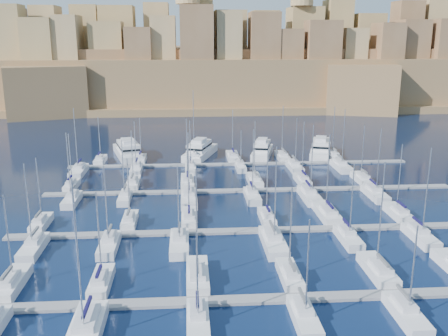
{
  "coord_description": "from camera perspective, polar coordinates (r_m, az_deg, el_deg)",
  "views": [
    {
      "loc": [
        -12.63,
        -87.67,
        30.88
      ],
      "look_at": [
        -5.86,
        6.0,
        6.14
      ],
      "focal_mm": 40.0,
      "sensor_mm": 36.0,
      "label": 1
    }
  ],
  "objects": [
    {
      "name": "sailboat_37",
      "position": [
        128.76,
        -9.47,
        1.01
      ],
      "size": [
        2.41,
        8.02,
        11.48
      ],
      "color": "silver",
      "rests_on": "ground"
    },
    {
      "name": "motor_yacht_c",
      "position": [
        132.94,
        4.38,
        2.05
      ],
      "size": [
        8.04,
        15.35,
        5.25
      ],
      "color": "silver",
      "rests_on": "ground"
    },
    {
      "name": "sailboat_3",
      "position": [
        67.21,
        7.53,
        -12.03
      ],
      "size": [
        2.46,
        8.21,
        12.88
      ],
      "color": "silver",
      "rests_on": "ground"
    },
    {
      "name": "sailboat_21",
      "position": [
        76.82,
        5.66,
        -8.39
      ],
      "size": [
        3.14,
        10.48,
        15.99
      ],
      "color": "silver",
      "rests_on": "ground"
    },
    {
      "name": "sailboat_42",
      "position": [
        120.57,
        -16.27,
        -0.31
      ],
      "size": [
        2.93,
        9.77,
        15.75
      ],
      "color": "silver",
      "rests_on": "ground"
    },
    {
      "name": "sailboat_25",
      "position": [
        107.87,
        -10.34,
        -1.72
      ],
      "size": [
        2.59,
        8.64,
        12.3
      ],
      "color": "silver",
      "rests_on": "ground"
    },
    {
      "name": "sailboat_39",
      "position": [
        129.52,
        1.0,
        1.3
      ],
      "size": [
        2.94,
        9.81,
        13.23
      ],
      "color": "silver",
      "rests_on": "ground"
    },
    {
      "name": "sailboat_10",
      "position": [
        62.0,
        20.1,
        -15.33
      ],
      "size": [
        2.56,
        8.53,
        11.79
      ],
      "color": "silver",
      "rests_on": "ground"
    },
    {
      "name": "sailboat_14",
      "position": [
        86.34,
        -4.0,
        -5.71
      ],
      "size": [
        2.61,
        8.7,
        13.89
      ],
      "color": "silver",
      "rests_on": "ground"
    },
    {
      "name": "sailboat_20",
      "position": [
        76.33,
        -5.12,
        -8.56
      ],
      "size": [
        2.81,
        9.36,
        13.33
      ],
      "color": "silver",
      "rests_on": "ground"
    },
    {
      "name": "sailboat_40",
      "position": [
        130.96,
        6.66,
        1.36
      ],
      "size": [
        2.74,
        9.12,
        14.12
      ],
      "color": "silver",
      "rests_on": "ground"
    },
    {
      "name": "sailboat_35",
      "position": [
        103.6,
        16.87,
        -2.8
      ],
      "size": [
        2.84,
        9.47,
        14.25
      ],
      "color": "silver",
      "rests_on": "ground"
    },
    {
      "name": "sailboat_47",
      "position": [
        123.31,
        13.22,
        0.22
      ],
      "size": [
        2.95,
        9.84,
        14.87
      ],
      "color": "silver",
      "rests_on": "ground"
    },
    {
      "name": "sailboat_7",
      "position": [
        57.17,
        -15.55,
        -17.59
      ],
      "size": [
        3.3,
        10.99,
        18.07
      ],
      "color": "silver",
      "rests_on": "ground"
    },
    {
      "name": "sailboat_36",
      "position": [
        130.0,
        -13.95,
        0.9
      ],
      "size": [
        2.33,
        7.76,
        11.91
      ],
      "color": "silver",
      "rests_on": "ground"
    },
    {
      "name": "sailboat_33",
      "position": [
        97.97,
        3.24,
        -3.18
      ],
      "size": [
        2.62,
        8.73,
        14.4
      ],
      "color": "silver",
      "rests_on": "ground"
    },
    {
      "name": "sailboat_0",
      "position": [
        70.05,
        -23.1,
        -12.01
      ],
      "size": [
        2.68,
        8.93,
        12.57
      ],
      "color": "silver",
      "rests_on": "ground"
    },
    {
      "name": "sailboat_43",
      "position": [
        119.12,
        -9.97,
        -0.13
      ],
      "size": [
        2.52,
        8.41,
        12.48
      ],
      "color": "silver",
      "rests_on": "ground"
    },
    {
      "name": "sailboat_4",
      "position": [
        70.96,
        17.19,
        -11.06
      ],
      "size": [
        2.81,
        9.35,
        15.79
      ],
      "color": "silver",
      "rests_on": "ground"
    },
    {
      "name": "sailboat_24",
      "position": [
        109.53,
        -17.01,
        -1.89
      ],
      "size": [
        2.27,
        7.57,
        11.9
      ],
      "color": "silver",
      "rests_on": "ground"
    },
    {
      "name": "sailboat_13",
      "position": [
        86.53,
        -10.72,
        -5.91
      ],
      "size": [
        2.33,
        7.78,
        11.8
      ],
      "color": "silver",
      "rests_on": "ground"
    },
    {
      "name": "sailboat_12",
      "position": [
        89.4,
        -20.18,
        -5.9
      ],
      "size": [
        2.29,
        7.63,
        12.13
      ],
      "color": "silver",
      "rests_on": "ground"
    },
    {
      "name": "sailboat_18",
      "position": [
        80.02,
        -20.93,
        -8.4
      ],
      "size": [
        2.64,
        8.8,
        13.92
      ],
      "color": "silver",
      "rests_on": "ground"
    },
    {
      "name": "sailboat_1",
      "position": [
        66.92,
        -13.85,
        -12.48
      ],
      "size": [
        2.45,
        8.15,
        12.84
      ],
      "color": "silver",
      "rests_on": "ground"
    },
    {
      "name": "sailboat_38",
      "position": [
        129.56,
        -3.44,
        1.31
      ],
      "size": [
        3.29,
        10.95,
        18.16
      ],
      "color": "silver",
      "rests_on": "ground"
    },
    {
      "name": "sailboat_46",
      "position": [
        120.71,
        8.08,
        0.15
      ],
      "size": [
        2.79,
        9.31,
        12.92
      ],
      "color": "silver",
      "rests_on": "ground"
    },
    {
      "name": "ground",
      "position": [
        93.8,
        3.85,
        -4.49
      ],
      "size": [
        600.0,
        600.0,
        0.0
      ],
      "primitive_type": "plane",
      "color": "black",
      "rests_on": "ground"
    },
    {
      "name": "sailboat_41",
      "position": [
        133.81,
        12.33,
        1.4
      ],
      "size": [
        2.56,
        8.52,
        13.76
      ],
      "color": "silver",
      "rests_on": "ground"
    },
    {
      "name": "sailboat_8",
      "position": [
        57.26,
        -3.0,
        -17.05
      ],
      "size": [
        2.47,
        8.22,
        11.57
      ],
      "color": "silver",
      "rests_on": "ground"
    },
    {
      "name": "sailboat_30",
      "position": [
        99.94,
        -16.99,
        -3.46
      ],
      "size": [
        2.51,
        8.38,
        14.14
      ],
      "color": "silver",
      "rests_on": "ground"
    },
    {
      "name": "sailboat_16",
      "position": [
        90.3,
        11.67,
        -5.04
      ],
      "size": [
        3.05,
        10.18,
        14.97
      ],
      "color": "silver",
      "rests_on": "ground"
    },
    {
      "name": "pontoon_mid_far",
      "position": [
        103.15,
        3.09,
        -2.56
      ],
      "size": [
        84.0,
        2.0,
        0.4
      ],
      "primitive_type": "cube",
      "color": "slate",
      "rests_on": "ground"
    },
    {
      "name": "motor_yacht_b",
      "position": [
        132.48,
        -2.77,
        2.03
      ],
      "size": [
        10.09,
        17.41,
        5.25
      ],
      "color": "silver",
      "rests_on": "ground"
    },
    {
      "name": "fortified_city",
      "position": [
        243.78,
        -1.22,
        10.96
      ],
      "size": [
        460.0,
        108.95,
        59.52
      ],
      "color": "brown",
      "rests_on": "ground"
    },
    {
      "name": "sailboat_15",
      "position": [
        86.9,
        4.91,
        -5.6
      ],
      "size": [
        2.31,
        7.71,
        12.28
      ],
      "color": "silver",
      "rests_on": "ground"
    },
    {
      "name": "sailboat_31",
      "position": [
        98.63,
        -11.26,
        -3.34
      ],
      "size": [
        2.22,
        7.4,
        12.51
      ],
      "color": "silver",
      "rests_on": "ground"
    },
    {
      "name": "sailboat_44",
      "position": [
        118.48,
        -3.85,
        -0.02
      ],
      "size": [
        2.52,
        8.4,
        12.52
      ],
      "color": "silver",
      "rests_on": "ground"
    },
    {
      "name": "sailboat_9",
      "position": [
        58.56,
        9.14,
        -16.44
      ],
      "size": [
        2.49,
        8.29,
        12.72
      ],
      "color": "silver",
      "rests_on": "ground"
    },
    {
      "name": "pontoon_near",
      "position": [
        63.09,
        8.22,
        -14.5
      ],
      "size": [
        84.0,
        2.0,
        0.4
      ],
      "primitive_type": "cube",
      "color": "slate",
      "rests_on": "ground"
    },
    {
      "name": "sailboat_45",
      "position": [
        119.6,
        1.9,
        0.13
      ],
      "size": [
        2.22,
        7.39,
        9.92
      ],
      "color": "silver",
      "rests_on": "ground"
    },
    {
      "name": "motor_yacht_a",
      "position": [
        134.24,
        -10.89,
        1.95
      ],
      "size": [
        10.25,
        19.29,
        5.25
      ],
      "color": "silver",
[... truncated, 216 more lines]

